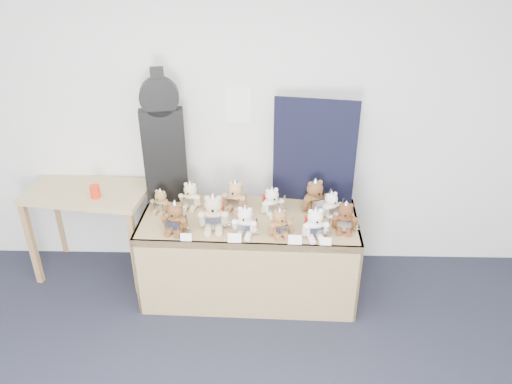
{
  "coord_description": "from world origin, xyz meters",
  "views": [
    {
      "loc": [
        0.35,
        -1.35,
        2.77
      ],
      "look_at": [
        0.27,
        1.89,
        1.0
      ],
      "focal_mm": 35.0,
      "sensor_mm": 36.0,
      "label": 1
    }
  ],
  "objects_px": {
    "teddy_back_left": "(191,196)",
    "teddy_front_centre": "(245,222)",
    "display_table": "(248,239)",
    "red_cup": "(95,191)",
    "teddy_back_centre_right": "(272,202)",
    "teddy_back_right": "(315,197)",
    "teddy_front_end": "(345,218)",
    "side_table": "(89,203)",
    "teddy_back_end": "(331,206)",
    "teddy_front_left": "(214,214)",
    "teddy_front_right": "(280,223)",
    "teddy_front_far_left": "(176,218)",
    "teddy_back_far_left": "(161,202)",
    "teddy_back_centre_left": "(235,196)",
    "teddy_front_far_right": "(315,224)",
    "guitar_case": "(163,140)"
  },
  "relations": [
    {
      "from": "side_table",
      "to": "teddy_front_far_left",
      "type": "distance_m",
      "value": 0.93
    },
    {
      "from": "red_cup",
      "to": "teddy_front_centre",
      "type": "distance_m",
      "value": 1.26
    },
    {
      "from": "teddy_back_centre_left",
      "to": "teddy_back_centre_right",
      "type": "xyz_separation_m",
      "value": [
        0.3,
        -0.06,
        -0.01
      ]
    },
    {
      "from": "teddy_front_centre",
      "to": "teddy_back_far_left",
      "type": "bearing_deg",
      "value": 164.12
    },
    {
      "from": "teddy_front_left",
      "to": "teddy_front_end",
      "type": "xyz_separation_m",
      "value": [
        0.98,
        -0.01,
        -0.02
      ]
    },
    {
      "from": "display_table",
      "to": "teddy_back_right",
      "type": "relative_size",
      "value": 5.65
    },
    {
      "from": "display_table",
      "to": "red_cup",
      "type": "xyz_separation_m",
      "value": [
        -1.23,
        0.19,
        0.31
      ]
    },
    {
      "from": "display_table",
      "to": "teddy_front_left",
      "type": "height_order",
      "value": "teddy_front_left"
    },
    {
      "from": "display_table",
      "to": "teddy_front_right",
      "type": "height_order",
      "value": "teddy_front_right"
    },
    {
      "from": "teddy_back_centre_left",
      "to": "teddy_back_far_left",
      "type": "height_order",
      "value": "teddy_back_centre_left"
    },
    {
      "from": "display_table",
      "to": "side_table",
      "type": "bearing_deg",
      "value": 168.74
    },
    {
      "from": "teddy_back_right",
      "to": "teddy_back_centre_left",
      "type": "bearing_deg",
      "value": 156.45
    },
    {
      "from": "display_table",
      "to": "red_cup",
      "type": "distance_m",
      "value": 1.28
    },
    {
      "from": "teddy_back_centre_right",
      "to": "teddy_back_left",
      "type": "bearing_deg",
      "value": 154.74
    },
    {
      "from": "teddy_front_far_right",
      "to": "teddy_back_right",
      "type": "relative_size",
      "value": 0.88
    },
    {
      "from": "teddy_back_end",
      "to": "teddy_back_far_left",
      "type": "distance_m",
      "value": 1.35
    },
    {
      "from": "red_cup",
      "to": "teddy_front_left",
      "type": "bearing_deg",
      "value": -15.02
    },
    {
      "from": "red_cup",
      "to": "teddy_back_left",
      "type": "bearing_deg",
      "value": 3.82
    },
    {
      "from": "side_table",
      "to": "teddy_back_centre_left",
      "type": "distance_m",
      "value": 1.24
    },
    {
      "from": "red_cup",
      "to": "teddy_back_right",
      "type": "distance_m",
      "value": 1.75
    },
    {
      "from": "red_cup",
      "to": "guitar_case",
      "type": "bearing_deg",
      "value": 16.37
    },
    {
      "from": "teddy_back_left",
      "to": "teddy_front_centre",
      "type": "bearing_deg",
      "value": -29.21
    },
    {
      "from": "teddy_front_end",
      "to": "guitar_case",
      "type": "bearing_deg",
      "value": 171.58
    },
    {
      "from": "teddy_front_right",
      "to": "teddy_back_centre_left",
      "type": "height_order",
      "value": "teddy_back_centre_left"
    },
    {
      "from": "teddy_back_centre_right",
      "to": "teddy_back_right",
      "type": "bearing_deg",
      "value": -10.92
    },
    {
      "from": "teddy_back_end",
      "to": "teddy_front_right",
      "type": "bearing_deg",
      "value": -171.86
    },
    {
      "from": "teddy_front_centre",
      "to": "teddy_front_end",
      "type": "bearing_deg",
      "value": 13.82
    },
    {
      "from": "red_cup",
      "to": "teddy_front_far_left",
      "type": "height_order",
      "value": "teddy_front_far_left"
    },
    {
      "from": "teddy_front_far_left",
      "to": "teddy_back_centre_left",
      "type": "xyz_separation_m",
      "value": [
        0.42,
        0.35,
        -0.0
      ]
    },
    {
      "from": "teddy_front_far_left",
      "to": "teddy_back_far_left",
      "type": "distance_m",
      "value": 0.33
    },
    {
      "from": "teddy_back_end",
      "to": "side_table",
      "type": "bearing_deg",
      "value": 148.41
    },
    {
      "from": "display_table",
      "to": "teddy_back_end",
      "type": "relative_size",
      "value": 7.33
    },
    {
      "from": "teddy_front_far_left",
      "to": "red_cup",
      "type": "bearing_deg",
      "value": 168.29
    },
    {
      "from": "teddy_front_left",
      "to": "teddy_back_end",
      "type": "bearing_deg",
      "value": 10.23
    },
    {
      "from": "teddy_back_left",
      "to": "teddy_back_far_left",
      "type": "xyz_separation_m",
      "value": [
        -0.23,
        -0.08,
        -0.01
      ]
    },
    {
      "from": "teddy_front_far_right",
      "to": "teddy_back_centre_right",
      "type": "bearing_deg",
      "value": 124.41
    },
    {
      "from": "teddy_front_far_left",
      "to": "teddy_back_right",
      "type": "xyz_separation_m",
      "value": [
        1.06,
        0.33,
        0.01
      ]
    },
    {
      "from": "teddy_back_end",
      "to": "teddy_front_end",
      "type": "bearing_deg",
      "value": -94.7
    },
    {
      "from": "teddy_front_end",
      "to": "teddy_back_centre_left",
      "type": "xyz_separation_m",
      "value": [
        -0.84,
        0.3,
        0.0
      ]
    },
    {
      "from": "teddy_front_left",
      "to": "side_table",
      "type": "bearing_deg",
      "value": 158.5
    },
    {
      "from": "teddy_front_left",
      "to": "teddy_front_far_right",
      "type": "xyz_separation_m",
      "value": [
        0.75,
        -0.1,
        -0.02
      ]
    },
    {
      "from": "red_cup",
      "to": "teddy_front_centre",
      "type": "xyz_separation_m",
      "value": [
        1.21,
        -0.34,
        -0.06
      ]
    },
    {
      "from": "teddy_front_far_right",
      "to": "teddy_back_left",
      "type": "distance_m",
      "value": 1.06
    },
    {
      "from": "teddy_front_end",
      "to": "teddy_back_right",
      "type": "height_order",
      "value": "teddy_back_right"
    },
    {
      "from": "teddy_front_right",
      "to": "teddy_front_left",
      "type": "bearing_deg",
      "value": 152.15
    },
    {
      "from": "teddy_front_centre",
      "to": "teddy_front_end",
      "type": "height_order",
      "value": "teddy_front_end"
    },
    {
      "from": "side_table",
      "to": "red_cup",
      "type": "height_order",
      "value": "red_cup"
    },
    {
      "from": "teddy_front_end",
      "to": "teddy_back_left",
      "type": "relative_size",
      "value": 1.06
    },
    {
      "from": "teddy_front_end",
      "to": "display_table",
      "type": "bearing_deg",
      "value": -177.79
    },
    {
      "from": "side_table",
      "to": "teddy_back_end",
      "type": "bearing_deg",
      "value": 2.05
    }
  ]
}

